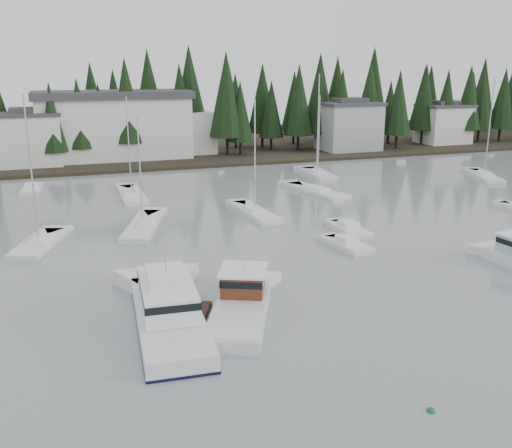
{
  "coord_description": "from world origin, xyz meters",
  "views": [
    {
      "loc": [
        -13.91,
        -14.76,
        15.42
      ],
      "look_at": [
        1.22,
        28.88,
        2.5
      ],
      "focal_mm": 40.0,
      "sensor_mm": 36.0,
      "label": 1
    }
  ],
  "objects": [
    {
      "name": "runabout_1",
      "position": [
        11.62,
        31.85,
        0.13
      ],
      "size": [
        2.28,
        5.68,
        1.42
      ],
      "rotation": [
        0.0,
        0.0,
        1.58
      ],
      "color": "silver",
      "rests_on": "ground"
    },
    {
      "name": "lobster_boat_brown",
      "position": [
        -3.9,
        17.37,
        0.56
      ],
      "size": [
        7.32,
        10.34,
        4.87
      ],
      "rotation": [
        0.0,
        0.0,
        1.15
      ],
      "color": "silver",
      "rests_on": "ground"
    },
    {
      "name": "house_east_a",
      "position": [
        36.0,
        78.0,
        4.9
      ],
      "size": [
        10.6,
        8.48,
        9.25
      ],
      "color": "#999EA0",
      "rests_on": "ground"
    },
    {
      "name": "house_west",
      "position": [
        -18.0,
        79.0,
        4.65
      ],
      "size": [
        9.54,
        7.42,
        8.75
      ],
      "color": "silver",
      "rests_on": "ground"
    },
    {
      "name": "runabout_3",
      "position": [
        -17.66,
        61.31,
        0.13
      ],
      "size": [
        2.68,
        5.75,
        1.42
      ],
      "rotation": [
        0.0,
        0.0,
        1.48
      ],
      "color": "silver",
      "rests_on": "ground"
    },
    {
      "name": "sailboat_9",
      "position": [
        -6.06,
        53.94,
        0.06
      ],
      "size": [
        2.74,
        10.19,
        12.42
      ],
      "rotation": [
        0.0,
        0.0,
        1.57
      ],
      "color": "silver",
      "rests_on": "ground"
    },
    {
      "name": "sailboat_0",
      "position": [
        15.98,
        48.56,
        0.08
      ],
      "size": [
        4.83,
        10.68,
        14.93
      ],
      "rotation": [
        0.0,
        0.0,
        1.78
      ],
      "color": "silver",
      "rests_on": "ground"
    },
    {
      "name": "runabout_4",
      "position": [
        9.15,
        27.53,
        0.13
      ],
      "size": [
        3.08,
        5.4,
        1.42
      ],
      "rotation": [
        0.0,
        0.0,
        1.75
      ],
      "color": "silver",
      "rests_on": "ground"
    },
    {
      "name": "far_shore_land",
      "position": [
        0.0,
        97.0,
        0.0
      ],
      "size": [
        240.0,
        54.0,
        1.0
      ],
      "primitive_type": "cube",
      "color": "black",
      "rests_on": "ground"
    },
    {
      "name": "house_east_b",
      "position": [
        58.0,
        80.0,
        4.4
      ],
      "size": [
        9.54,
        7.42,
        8.25
      ],
      "color": "silver",
      "rests_on": "ground"
    },
    {
      "name": "cabin_cruiser_center",
      "position": [
        -8.48,
        17.16,
        0.8
      ],
      "size": [
        4.73,
        12.64,
        5.33
      ],
      "rotation": [
        0.0,
        0.0,
        1.5
      ],
      "color": "silver",
      "rests_on": "ground"
    },
    {
      "name": "conifer_treeline",
      "position": [
        0.0,
        86.0,
        0.0
      ],
      "size": [
        200.0,
        22.0,
        20.0
      ],
      "primitive_type": null,
      "color": "black",
      "rests_on": "ground"
    },
    {
      "name": "harbor_inn",
      "position": [
        -2.96,
        82.34,
        5.78
      ],
      "size": [
        29.5,
        11.5,
        10.9
      ],
      "color": "silver",
      "rests_on": "ground"
    },
    {
      "name": "mooring_buoy_green",
      "position": [
        1.24,
        4.3,
        0.0
      ],
      "size": [
        0.42,
        0.42,
        0.42
      ],
      "primitive_type": "sphere",
      "color": "#145933",
      "rests_on": "ground"
    },
    {
      "name": "sailboat_1",
      "position": [
        -16.32,
        36.76,
        0.08
      ],
      "size": [
        5.2,
        8.59,
        13.63
      ],
      "rotation": [
        0.0,
        0.0,
        1.23
      ],
      "color": "silver",
      "rests_on": "ground"
    },
    {
      "name": "sailboat_8",
      "position": [
        42.66,
        49.74,
        0.08
      ],
      "size": [
        5.77,
        9.96,
        14.29
      ],
      "rotation": [
        0.0,
        0.0,
        1.22
      ],
      "color": "silver",
      "rests_on": "ground"
    },
    {
      "name": "sailboat_5",
      "position": [
        21.19,
        59.19,
        0.06
      ],
      "size": [
        3.6,
        9.17,
        11.87
      ],
      "rotation": [
        0.0,
        0.0,
        1.5
      ],
      "color": "silver",
      "rests_on": "ground"
    },
    {
      "name": "sailboat_6",
      "position": [
        -6.78,
        39.61,
        0.05
      ],
      "size": [
        5.85,
        10.94,
        11.31
      ],
      "rotation": [
        0.0,
        0.0,
        1.25
      ],
      "color": "silver",
      "rests_on": "ground"
    },
    {
      "name": "sailboat_7",
      "position": [
        5.27,
        40.95,
        0.07
      ],
      "size": [
        3.05,
        9.66,
        12.64
      ],
      "rotation": [
        0.0,
        0.0,
        1.64
      ],
      "color": "silver",
      "rests_on": "ground"
    }
  ]
}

